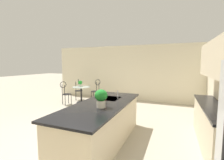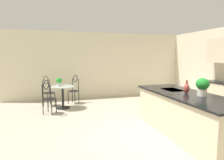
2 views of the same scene
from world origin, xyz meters
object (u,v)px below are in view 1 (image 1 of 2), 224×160
Objects in this scene: potted_plant_on_table at (80,83)px; vase_on_counter at (104,98)px; chair_by_island at (96,89)px; potted_plant_counter_near at (101,97)px; bistro_table at (81,93)px; chair_near_window at (65,92)px; chair_toward_desk at (79,88)px.

potted_plant_on_table is 4.05m from vase_on_counter.
chair_by_island is 3.77× the size of potted_plant_on_table.
bistro_table is at bearing -141.74° from potted_plant_counter_near.
bistro_table is at bearing -139.81° from vase_on_counter.
potted_plant_on_table is (-0.09, -0.11, 0.45)m from bistro_table.
potted_plant_counter_near is at bearing 38.26° from bistro_table.
potted_plant_on_table is at bearing -131.28° from bistro_table.
potted_plant_on_table is at bearing -141.41° from potted_plant_counter_near.
vase_on_counter is at bearing 40.19° from bistro_table.
chair_near_window is 1.00× the size of chair_by_island.
potted_plant_on_table is (0.55, -0.54, 0.33)m from chair_by_island.
chair_toward_desk is 2.82× the size of potted_plant_counter_near.
bistro_table is 2.89× the size of potted_plant_on_table.
potted_plant_on_table is at bearing 42.42° from chair_toward_desk.
chair_near_window is 0.81m from potted_plant_on_table.
chair_by_island is 2.82× the size of potted_plant_counter_near.
chair_by_island is 1.00× the size of chair_toward_desk.
potted_plant_on_table is at bearing -139.52° from vase_on_counter.
vase_on_counter is at bearing 50.86° from chair_near_window.
chair_by_island is at bearing 98.38° from chair_toward_desk.
chair_toward_desk is (-1.08, -0.04, 0.00)m from chair_near_window.
bistro_table is 0.77× the size of chair_near_window.
potted_plant_counter_near is at bearing 38.59° from potted_plant_on_table.
potted_plant_on_table is at bearing 153.41° from chair_near_window.
chair_by_island reaches higher than potted_plant_on_table.
vase_on_counter reaches higher than chair_toward_desk.
chair_by_island and chair_toward_desk have the same top height.
bistro_table is 0.79m from chair_by_island.
chair_toward_desk is at bearing -81.62° from chair_by_island.
bistro_table is 2.17× the size of potted_plant_counter_near.
chair_by_island is 0.84m from potted_plant_on_table.
potted_plant_on_table is 4.39m from potted_plant_counter_near.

